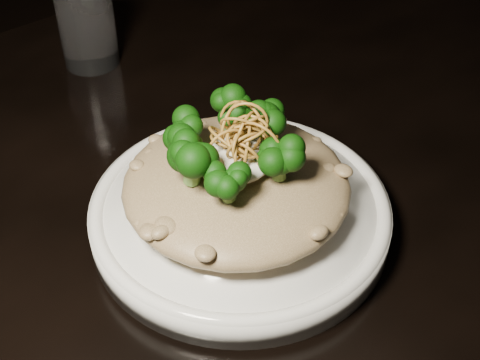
% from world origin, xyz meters
% --- Properties ---
extents(table, '(1.10, 0.80, 0.75)m').
position_xyz_m(table, '(0.00, 0.00, 0.67)').
color(table, black).
rests_on(table, ground).
extents(plate, '(0.26, 0.26, 0.03)m').
position_xyz_m(plate, '(-0.00, -0.07, 0.76)').
color(plate, white).
rests_on(plate, table).
extents(risotto, '(0.20, 0.20, 0.04)m').
position_xyz_m(risotto, '(-0.00, -0.07, 0.80)').
color(risotto, brown).
rests_on(risotto, plate).
extents(broccoli, '(0.12, 0.12, 0.04)m').
position_xyz_m(broccoli, '(-0.01, -0.06, 0.84)').
color(broccoli, black).
rests_on(broccoli, risotto).
extents(cheese, '(0.06, 0.06, 0.02)m').
position_xyz_m(cheese, '(-0.01, -0.07, 0.83)').
color(cheese, white).
rests_on(cheese, risotto).
extents(shallots, '(0.05, 0.05, 0.03)m').
position_xyz_m(shallots, '(0.00, -0.07, 0.85)').
color(shallots, brown).
rests_on(shallots, cheese).
extents(drinking_glass, '(0.07, 0.07, 0.11)m').
position_xyz_m(drinking_glass, '(0.04, 0.26, 0.81)').
color(drinking_glass, white).
rests_on(drinking_glass, table).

